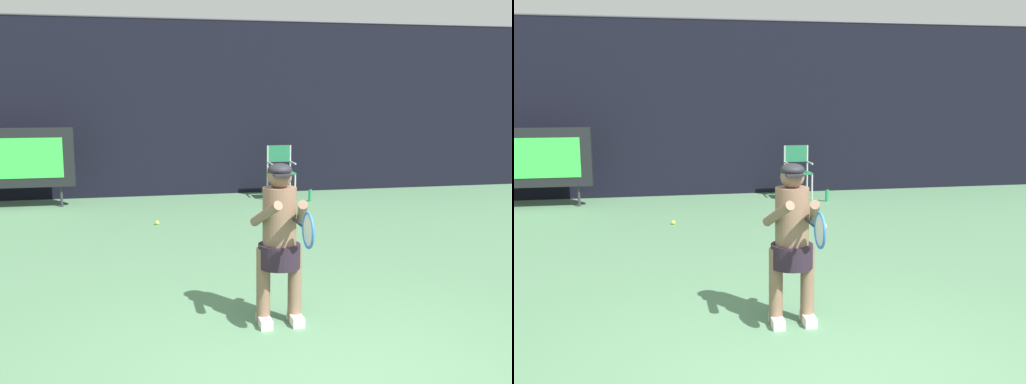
% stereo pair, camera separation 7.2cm
% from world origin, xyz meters
% --- Properties ---
extents(backdrop_screen, '(18.00, 0.12, 3.66)m').
position_xyz_m(backdrop_screen, '(0.00, 8.50, 1.81)').
color(backdrop_screen, black).
rests_on(backdrop_screen, ground).
extents(scoreboard, '(2.20, 0.21, 1.50)m').
position_xyz_m(scoreboard, '(-3.57, 7.56, 0.95)').
color(scoreboard, black).
rests_on(scoreboard, ground).
extents(umpire_chair, '(0.52, 0.44, 1.08)m').
position_xyz_m(umpire_chair, '(1.55, 7.63, 0.62)').
color(umpire_chair, '#B7B7BC').
rests_on(umpire_chair, ground).
extents(water_bottle, '(0.07, 0.07, 0.27)m').
position_xyz_m(water_bottle, '(2.05, 7.17, 0.12)').
color(water_bottle, '#248D54').
rests_on(water_bottle, ground).
extents(tennis_player, '(0.54, 0.62, 1.51)m').
position_xyz_m(tennis_player, '(-0.06, 1.12, 0.83)').
color(tennis_player, white).
rests_on(tennis_player, ground).
extents(tennis_racket, '(0.03, 0.60, 0.31)m').
position_xyz_m(tennis_racket, '(0.04, 0.60, 1.01)').
color(tennis_racket, black).
extents(tennis_ball_spare, '(0.07, 0.07, 0.07)m').
position_xyz_m(tennis_ball_spare, '(-1.03, 5.62, 0.03)').
color(tennis_ball_spare, '#CCDB3D').
rests_on(tennis_ball_spare, ground).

